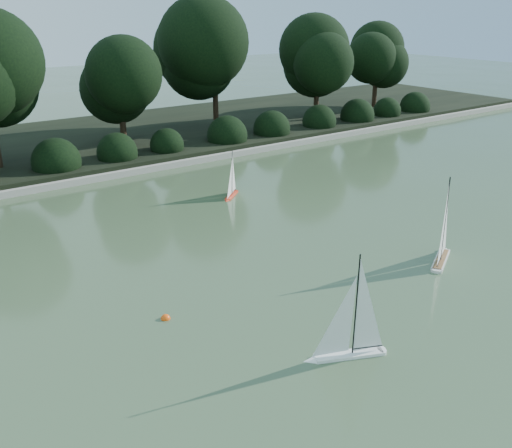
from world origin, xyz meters
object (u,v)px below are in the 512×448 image
object	(u,v)px
sailboat_white_b	(443,246)
sailboat_orange	(231,189)
race_buoy	(166,319)
sailboat_white_a	(344,341)

from	to	relation	value
sailboat_white_b	sailboat_orange	size ratio (longest dim) A/B	1.44
sailboat_orange	race_buoy	world-z (taller)	sailboat_orange
sailboat_white_b	race_buoy	world-z (taller)	sailboat_white_b
sailboat_white_b	sailboat_orange	distance (m)	5.69
sailboat_white_a	sailboat_orange	bearing A→B (deg)	68.47
sailboat_white_b	race_buoy	bearing A→B (deg)	167.71
sailboat_white_a	sailboat_white_b	size ratio (longest dim) A/B	0.93
sailboat_white_a	sailboat_white_b	world-z (taller)	sailboat_white_b
sailboat_white_b	sailboat_orange	bearing A→B (deg)	101.69
sailboat_white_a	race_buoy	world-z (taller)	sailboat_white_a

